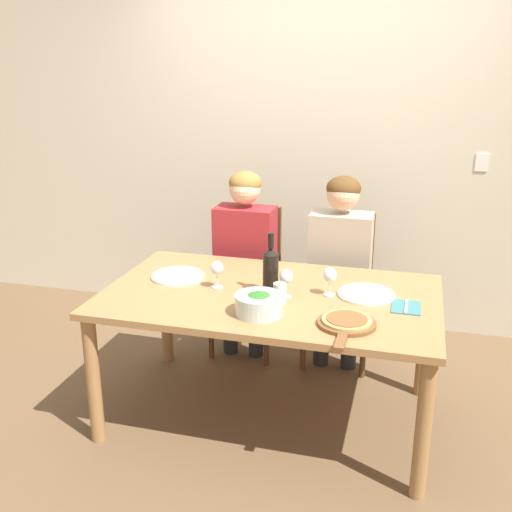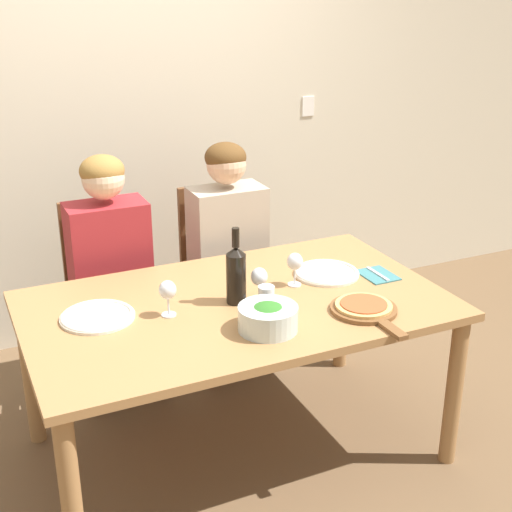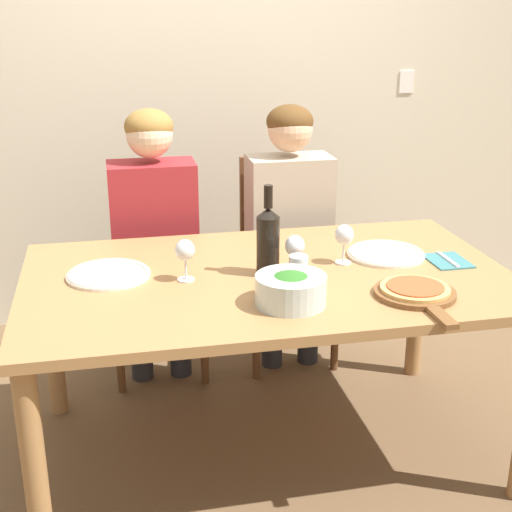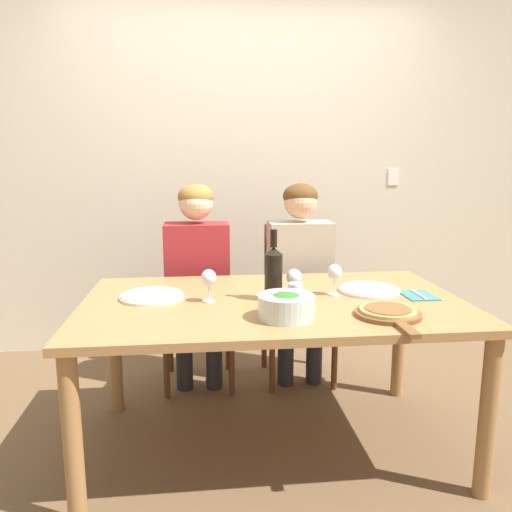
% 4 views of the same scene
% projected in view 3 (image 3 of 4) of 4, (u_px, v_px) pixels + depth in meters
% --- Properties ---
extents(ground_plane, '(40.00, 40.00, 0.00)m').
position_uv_depth(ground_plane, '(267.00, 449.00, 2.81)').
color(ground_plane, brown).
extents(back_wall, '(10.00, 0.06, 2.70)m').
position_uv_depth(back_wall, '(207.00, 66.00, 3.68)').
color(back_wall, beige).
rests_on(back_wall, ground).
extents(dining_table, '(1.74, 1.04, 0.74)m').
position_uv_depth(dining_table, '(268.00, 296.00, 2.59)').
color(dining_table, '#9E7042').
rests_on(dining_table, ground).
extents(chair_left, '(0.42, 0.42, 0.97)m').
position_uv_depth(chair_left, '(154.00, 261.00, 3.33)').
color(chair_left, brown).
rests_on(chair_left, ground).
extents(chair_right, '(0.42, 0.42, 0.97)m').
position_uv_depth(chair_right, '(283.00, 252.00, 3.46)').
color(chair_right, brown).
rests_on(chair_right, ground).
extents(person_woman, '(0.47, 0.51, 1.24)m').
position_uv_depth(person_woman, '(154.00, 221.00, 3.15)').
color(person_woman, '#28282D').
rests_on(person_woman, ground).
extents(person_man, '(0.47, 0.51, 1.24)m').
position_uv_depth(person_man, '(290.00, 213.00, 3.27)').
color(person_man, '#28282D').
rests_on(person_man, ground).
extents(wine_bottle, '(0.08, 0.08, 0.33)m').
position_uv_depth(wine_bottle, '(267.00, 240.00, 2.51)').
color(wine_bottle, black).
rests_on(wine_bottle, dining_table).
extents(broccoli_bowl, '(0.23, 0.23, 0.11)m').
position_uv_depth(broccoli_bowl, '(291.00, 289.00, 2.29)').
color(broccoli_bowl, silver).
rests_on(broccoli_bowl, dining_table).
extents(dinner_plate_left, '(0.30, 0.30, 0.02)m').
position_uv_depth(dinner_plate_left, '(108.00, 274.00, 2.53)').
color(dinner_plate_left, silver).
rests_on(dinner_plate_left, dining_table).
extents(dinner_plate_right, '(0.30, 0.30, 0.02)m').
position_uv_depth(dinner_plate_right, '(386.00, 254.00, 2.74)').
color(dinner_plate_right, silver).
rests_on(dinner_plate_right, dining_table).
extents(pizza_on_board, '(0.27, 0.41, 0.04)m').
position_uv_depth(pizza_on_board, '(416.00, 292.00, 2.36)').
color(pizza_on_board, brown).
rests_on(pizza_on_board, dining_table).
extents(wine_glass_left, '(0.07, 0.07, 0.15)m').
position_uv_depth(wine_glass_left, '(185.00, 252.00, 2.47)').
color(wine_glass_left, silver).
rests_on(wine_glass_left, dining_table).
extents(wine_glass_right, '(0.07, 0.07, 0.15)m').
position_uv_depth(wine_glass_right, '(344.00, 237.00, 2.63)').
color(wine_glass_right, silver).
rests_on(wine_glass_right, dining_table).
extents(wine_glass_centre, '(0.07, 0.07, 0.15)m').
position_uv_depth(wine_glass_centre, '(295.00, 248.00, 2.51)').
color(wine_glass_centre, silver).
rests_on(wine_glass_centre, dining_table).
extents(water_tumbler, '(0.07, 0.07, 0.11)m').
position_uv_depth(water_tumbler, '(298.00, 271.00, 2.44)').
color(water_tumbler, silver).
rests_on(water_tumbler, dining_table).
extents(fork_on_napkin, '(0.14, 0.18, 0.01)m').
position_uv_depth(fork_on_napkin, '(448.00, 261.00, 2.68)').
color(fork_on_napkin, '#387075').
rests_on(fork_on_napkin, dining_table).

